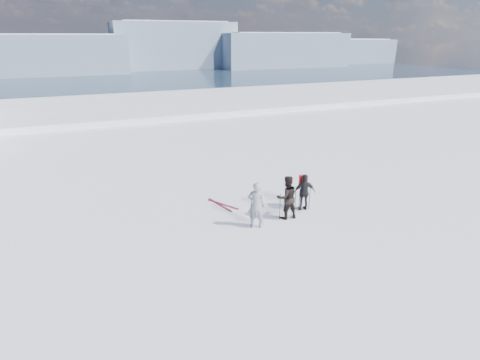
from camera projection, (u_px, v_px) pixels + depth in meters
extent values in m
plane|color=white|center=(136.00, 172.00, 71.57)|extent=(220.00, 208.01, 71.62)
cube|color=white|center=(163.00, 165.00, 41.70)|extent=(180.00, 16.00, 14.00)
plane|color=#203249|center=(95.00, 90.00, 274.69)|extent=(820.00, 820.00, 0.00)
cube|color=slate|center=(44.00, 55.00, 383.26)|extent=(160.00, 80.00, 38.00)
cube|color=white|center=(41.00, 38.00, 377.50)|extent=(136.00, 70.00, 8.00)
cube|color=slate|center=(172.00, 45.00, 456.05)|extent=(140.00, 80.00, 52.00)
cube|color=white|center=(171.00, 25.00, 447.76)|extent=(119.00, 70.00, 8.00)
cube|color=slate|center=(278.00, 50.00, 478.18)|extent=(160.00, 80.00, 40.00)
cube|color=white|center=(279.00, 36.00, 472.05)|extent=(136.00, 70.00, 8.00)
cube|color=slate|center=(341.00, 51.00, 547.87)|extent=(130.00, 80.00, 32.00)
cube|color=white|center=(342.00, 42.00, 543.18)|extent=(110.50, 70.00, 8.00)
imported|color=#92979F|center=(256.00, 205.00, 14.25)|extent=(0.81, 0.74, 1.85)
imported|color=black|center=(287.00, 197.00, 14.95)|extent=(0.92, 0.74, 1.82)
imported|color=black|center=(304.00, 192.00, 15.71)|extent=(1.00, 0.60, 1.59)
cube|color=red|center=(304.00, 167.00, 15.56)|extent=(0.37, 0.27, 0.51)
cylinder|color=black|center=(251.00, 214.00, 14.22)|extent=(0.02, 0.02, 1.21)
cylinder|color=black|center=(262.00, 210.00, 14.37)|extent=(0.02, 0.02, 1.36)
cylinder|color=black|center=(280.00, 207.00, 14.91)|extent=(0.02, 0.02, 1.14)
cylinder|color=black|center=(295.00, 203.00, 15.04)|extent=(0.02, 0.02, 1.34)
cylinder|color=black|center=(299.00, 199.00, 15.55)|extent=(0.02, 0.02, 1.21)
cylinder|color=black|center=(310.00, 196.00, 15.82)|extent=(0.02, 0.02, 1.21)
cube|color=black|center=(220.00, 205.00, 16.39)|extent=(0.55, 1.66, 0.03)
cube|color=black|center=(223.00, 204.00, 16.44)|extent=(0.97, 1.49, 0.03)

